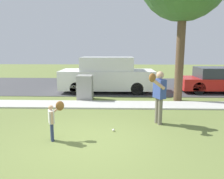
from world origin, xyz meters
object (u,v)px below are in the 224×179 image
Objects in this scene: utility_cabinet at (85,88)px; parked_van_white at (107,75)px; person_adult at (159,92)px; baseball at (113,130)px; person_child at (54,116)px; parked_hatchback_red at (217,80)px.

parked_van_white reaches higher than utility_cabinet.
person_adult reaches higher than baseball.
parked_van_white reaches higher than baseball.
utility_cabinet is (0.10, 4.57, -0.08)m from person_child.
person_child is 1.74m from baseball.
parked_van_white reaches higher than person_child.
baseball is 4.21m from utility_cabinet.
person_adult is at bearing -49.64° from utility_cabinet.
parked_van_white is at bearing 1.22° from parked_hatchback_red.
person_child is (-2.88, -1.29, -0.37)m from person_adult.
baseball is at bearing 47.53° from parked_hatchback_red.
person_adult reaches higher than parked_hatchback_red.
parked_van_white reaches higher than parked_hatchback_red.
parked_hatchback_red is at bearing 47.53° from baseball.
parked_hatchback_red is (5.97, 0.13, -0.24)m from parked_van_white.
person_child is 9.63m from parked_hatchback_red.
baseball is at bearing -70.31° from utility_cabinet.
utility_cabinet is at bearing 16.61° from parked_hatchback_red.
baseball is 0.01× the size of parked_van_white.
parked_van_white is (-0.48, 5.87, 0.87)m from baseball.
parked_van_white is (-1.85, 5.20, -0.12)m from person_adult.
parked_van_white is at bearing -95.65° from person_adult.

